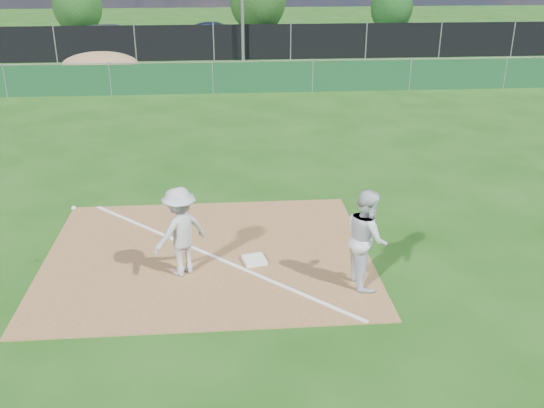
{
  "coord_description": "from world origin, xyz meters",
  "views": [
    {
      "loc": [
        0.36,
        -9.17,
        5.28
      ],
      "look_at": [
        1.21,
        1.0,
        1.0
      ],
      "focal_mm": 40.0,
      "sensor_mm": 36.0,
      "label": 1
    }
  ],
  "objects_px": {
    "car_right": "(332,36)",
    "tree_mid": "(258,0)",
    "tree_right": "(392,8)",
    "play_at_first": "(180,232)",
    "car_mid": "(215,35)",
    "tree_left": "(77,6)",
    "runner": "(367,238)",
    "car_left": "(113,37)",
    "first_base": "(254,260)"
  },
  "relations": [
    {
      "from": "car_mid",
      "to": "tree_mid",
      "type": "bearing_deg",
      "value": -13.12
    },
    {
      "from": "first_base",
      "to": "car_left",
      "type": "distance_m",
      "value": 26.79
    },
    {
      "from": "car_left",
      "to": "car_right",
      "type": "relative_size",
      "value": 1.12
    },
    {
      "from": "car_right",
      "to": "car_left",
      "type": "bearing_deg",
      "value": 86.25
    },
    {
      "from": "runner",
      "to": "tree_left",
      "type": "xyz_separation_m",
      "value": [
        -11.63,
        33.65,
        1.08
      ]
    },
    {
      "from": "runner",
      "to": "tree_right",
      "type": "relative_size",
      "value": 0.51
    },
    {
      "from": "car_left",
      "to": "tree_mid",
      "type": "relative_size",
      "value": 1.05
    },
    {
      "from": "first_base",
      "to": "runner",
      "type": "relative_size",
      "value": 0.23
    },
    {
      "from": "car_left",
      "to": "tree_left",
      "type": "xyz_separation_m",
      "value": [
        -3.24,
        6.81,
        1.13
      ]
    },
    {
      "from": "runner",
      "to": "play_at_first",
      "type": "bearing_deg",
      "value": 74.3
    },
    {
      "from": "car_mid",
      "to": "tree_mid",
      "type": "relative_size",
      "value": 0.93
    },
    {
      "from": "runner",
      "to": "car_mid",
      "type": "distance_m",
      "value": 28.11
    },
    {
      "from": "first_base",
      "to": "car_left",
      "type": "relative_size",
      "value": 0.08
    },
    {
      "from": "car_left",
      "to": "tree_right",
      "type": "bearing_deg",
      "value": -78.01
    },
    {
      "from": "car_right",
      "to": "play_at_first",
      "type": "bearing_deg",
      "value": 158.08
    },
    {
      "from": "car_mid",
      "to": "tree_right",
      "type": "height_order",
      "value": "tree_right"
    },
    {
      "from": "tree_right",
      "to": "car_left",
      "type": "bearing_deg",
      "value": -160.38
    },
    {
      "from": "first_base",
      "to": "tree_mid",
      "type": "relative_size",
      "value": 0.09
    },
    {
      "from": "runner",
      "to": "car_left",
      "type": "xyz_separation_m",
      "value": [
        -8.39,
        26.85,
        -0.05
      ]
    },
    {
      "from": "car_right",
      "to": "tree_mid",
      "type": "xyz_separation_m",
      "value": [
        -4.01,
        5.78,
        1.67
      ]
    },
    {
      "from": "runner",
      "to": "tree_mid",
      "type": "height_order",
      "value": "tree_mid"
    },
    {
      "from": "car_left",
      "to": "first_base",
      "type": "bearing_deg",
      "value": -173.46
    },
    {
      "from": "car_left",
      "to": "tree_left",
      "type": "relative_size",
      "value": 1.24
    },
    {
      "from": "runner",
      "to": "car_left",
      "type": "height_order",
      "value": "runner"
    },
    {
      "from": "first_base",
      "to": "play_at_first",
      "type": "distance_m",
      "value": 1.52
    },
    {
      "from": "tree_mid",
      "to": "tree_right",
      "type": "xyz_separation_m",
      "value": [
        9.06,
        -0.12,
        -0.56
      ]
    },
    {
      "from": "runner",
      "to": "car_mid",
      "type": "bearing_deg",
      "value": 0.44
    },
    {
      "from": "tree_right",
      "to": "play_at_first",
      "type": "bearing_deg",
      "value": -110.86
    },
    {
      "from": "tree_left",
      "to": "tree_right",
      "type": "relative_size",
      "value": 1.13
    },
    {
      "from": "runner",
      "to": "car_left",
      "type": "relative_size",
      "value": 0.37
    },
    {
      "from": "car_mid",
      "to": "tree_left",
      "type": "relative_size",
      "value": 1.1
    },
    {
      "from": "first_base",
      "to": "play_at_first",
      "type": "height_order",
      "value": "play_at_first"
    },
    {
      "from": "first_base",
      "to": "car_right",
      "type": "distance_m",
      "value": 27.29
    },
    {
      "from": "first_base",
      "to": "tree_right",
      "type": "bearing_deg",
      "value": 70.98
    },
    {
      "from": "play_at_first",
      "to": "runner",
      "type": "xyz_separation_m",
      "value": [
        3.12,
        -0.59,
        0.04
      ]
    },
    {
      "from": "play_at_first",
      "to": "car_left",
      "type": "relative_size",
      "value": 0.51
    },
    {
      "from": "first_base",
      "to": "runner",
      "type": "distance_m",
      "value": 2.18
    },
    {
      "from": "runner",
      "to": "tree_mid",
      "type": "distance_m",
      "value": 33.29
    },
    {
      "from": "car_mid",
      "to": "tree_left",
      "type": "distance_m",
      "value": 10.69
    },
    {
      "from": "car_right",
      "to": "tree_mid",
      "type": "height_order",
      "value": "tree_mid"
    },
    {
      "from": "tree_left",
      "to": "tree_mid",
      "type": "height_order",
      "value": "tree_mid"
    },
    {
      "from": "car_right",
      "to": "tree_right",
      "type": "distance_m",
      "value": 7.67
    },
    {
      "from": "runner",
      "to": "tree_right",
      "type": "distance_m",
      "value": 34.43
    },
    {
      "from": "play_at_first",
      "to": "car_mid",
      "type": "height_order",
      "value": "play_at_first"
    },
    {
      "from": "tree_right",
      "to": "car_mid",
      "type": "bearing_deg",
      "value": -156.61
    },
    {
      "from": "car_left",
      "to": "play_at_first",
      "type": "bearing_deg",
      "value": -176.28
    },
    {
      "from": "car_mid",
      "to": "tree_mid",
      "type": "xyz_separation_m",
      "value": [
        2.88,
        5.28,
        1.59
      ]
    },
    {
      "from": "car_right",
      "to": "tree_mid",
      "type": "bearing_deg",
      "value": 28.15
    },
    {
      "from": "first_base",
      "to": "car_right",
      "type": "height_order",
      "value": "car_right"
    },
    {
      "from": "play_at_first",
      "to": "tree_right",
      "type": "height_order",
      "value": "tree_right"
    }
  ]
}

